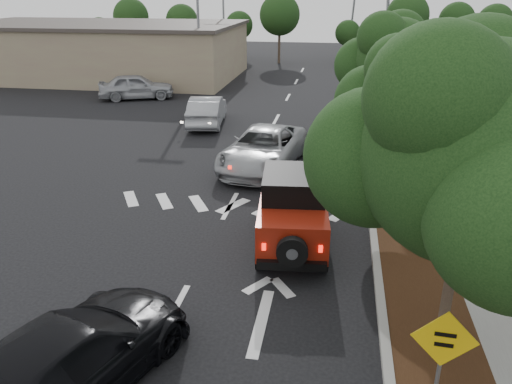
% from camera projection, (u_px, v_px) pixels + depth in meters
% --- Properties ---
extents(ground, '(120.00, 120.00, 0.00)m').
position_uv_depth(ground, '(173.00, 313.00, 11.17)').
color(ground, black).
rests_on(ground, ground).
extents(curb, '(0.20, 70.00, 0.15)m').
position_uv_depth(curb, '(365.00, 155.00, 21.38)').
color(curb, '#9E9B93').
rests_on(curb, ground).
extents(planting_strip, '(1.80, 70.00, 0.12)m').
position_uv_depth(planting_strip, '(389.00, 157.00, 21.23)').
color(planting_strip, black).
rests_on(planting_strip, ground).
extents(sidewalk, '(2.00, 70.00, 0.12)m').
position_uv_depth(sidewalk, '(435.00, 159.00, 20.94)').
color(sidewalk, gray).
rests_on(sidewalk, ground).
extents(hedge, '(0.80, 70.00, 0.80)m').
position_uv_depth(hedge, '(471.00, 153.00, 20.60)').
color(hedge, black).
rests_on(hedge, ground).
extents(commercial_building, '(22.00, 12.00, 4.00)m').
position_uv_depth(commercial_building, '(99.00, 51.00, 40.23)').
color(commercial_building, gray).
rests_on(commercial_building, ground).
extents(transmission_tower, '(7.00, 4.00, 28.00)m').
position_uv_depth(transmission_tower, '(367.00, 55.00, 54.03)').
color(transmission_tower, slate).
rests_on(transmission_tower, ground).
extents(street_tree_near, '(3.80, 3.80, 5.92)m').
position_uv_depth(street_tree_near, '(437.00, 356.00, 9.86)').
color(street_tree_near, black).
rests_on(street_tree_near, ground).
extents(street_tree_mid, '(3.20, 3.20, 5.32)m').
position_uv_depth(street_tree_mid, '(401.00, 211.00, 16.24)').
color(street_tree_mid, black).
rests_on(street_tree_mid, ground).
extents(street_tree_far, '(3.40, 3.40, 5.62)m').
position_uv_depth(street_tree_far, '(387.00, 151.00, 22.17)').
color(street_tree_far, black).
rests_on(street_tree_far, ground).
extents(light_pole_a, '(2.00, 0.22, 9.00)m').
position_uv_depth(light_pole_a, '(201.00, 89.00, 35.88)').
color(light_pole_a, slate).
rests_on(light_pole_a, ground).
extents(light_pole_b, '(2.00, 0.22, 9.00)m').
position_uv_depth(light_pole_b, '(225.00, 65.00, 46.98)').
color(light_pole_b, slate).
rests_on(light_pole_b, ground).
extents(red_jeep, '(2.13, 4.18, 2.08)m').
position_uv_depth(red_jeep, '(293.00, 209.00, 13.84)').
color(red_jeep, black).
rests_on(red_jeep, ground).
extents(silver_suv_ahead, '(3.36, 5.96, 1.57)m').
position_uv_depth(silver_suv_ahead, '(263.00, 149.00, 19.92)').
color(silver_suv_ahead, '#929599').
rests_on(silver_suv_ahead, ground).
extents(black_suv_oncoming, '(3.64, 5.58, 1.50)m').
position_uv_depth(black_suv_oncoming, '(68.00, 360.00, 8.67)').
color(black_suv_oncoming, black).
rests_on(black_suv_oncoming, ground).
extents(silver_sedan_oncoming, '(2.20, 4.78, 1.52)m').
position_uv_depth(silver_sedan_oncoming, '(207.00, 110.00, 26.21)').
color(silver_sedan_oncoming, '#9A9CA1').
rests_on(silver_sedan_oncoming, ground).
extents(parked_suv, '(5.12, 3.46, 1.62)m').
position_uv_depth(parked_suv, '(136.00, 86.00, 32.29)').
color(parked_suv, '#A1A3A9').
rests_on(parked_suv, ground).
extents(speed_hump_sign, '(1.01, 0.11, 2.16)m').
position_uv_depth(speed_hump_sign, '(442.00, 353.00, 7.74)').
color(speed_hump_sign, slate).
rests_on(speed_hump_sign, ground).
extents(terracotta_planter, '(0.63, 0.63, 1.10)m').
position_uv_depth(terracotta_planter, '(453.00, 230.00, 13.35)').
color(terracotta_planter, brown).
rests_on(terracotta_planter, ground).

